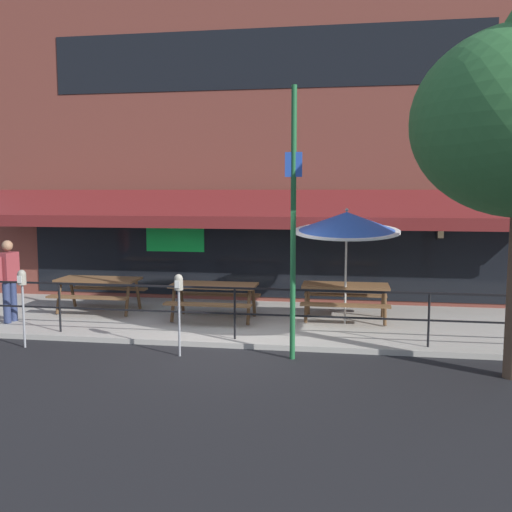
% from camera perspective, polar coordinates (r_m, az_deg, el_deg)
% --- Properties ---
extents(ground_plane, '(120.00, 120.00, 0.00)m').
position_cam_1_polar(ground_plane, '(10.39, -2.45, -9.23)').
color(ground_plane, black).
extents(patio_deck, '(15.00, 4.00, 0.10)m').
position_cam_1_polar(patio_deck, '(12.28, -0.58, -6.51)').
color(patio_deck, '#ADA89E').
rests_on(patio_deck, ground).
extents(restaurant_building, '(15.00, 1.60, 8.45)m').
position_cam_1_polar(restaurant_building, '(14.23, 0.94, 12.05)').
color(restaurant_building, brown).
rests_on(restaurant_building, ground).
extents(patio_railing, '(13.84, 0.04, 0.97)m').
position_cam_1_polar(patio_railing, '(10.49, -2.14, -4.59)').
color(patio_railing, black).
rests_on(patio_railing, patio_deck).
extents(picnic_table_left, '(1.80, 1.42, 0.76)m').
position_cam_1_polar(picnic_table_left, '(13.31, -15.46, -2.85)').
color(picnic_table_left, brown).
rests_on(picnic_table_left, patio_deck).
extents(picnic_table_centre, '(1.80, 1.42, 0.76)m').
position_cam_1_polar(picnic_table_centre, '(12.09, -4.23, -3.56)').
color(picnic_table_centre, brown).
rests_on(picnic_table_centre, patio_deck).
extents(picnic_table_right, '(1.80, 1.42, 0.76)m').
position_cam_1_polar(picnic_table_right, '(12.14, 8.93, -3.58)').
color(picnic_table_right, brown).
rests_on(picnic_table_right, patio_deck).
extents(patio_umbrella_right, '(2.14, 2.14, 2.39)m').
position_cam_1_polar(patio_umbrella_right, '(11.67, 9.05, 3.30)').
color(patio_umbrella_right, '#B7B2A8').
rests_on(patio_umbrella_right, patio_deck).
extents(pedestrian_walking, '(0.28, 0.62, 1.71)m').
position_cam_1_polar(pedestrian_walking, '(12.86, -23.49, -1.89)').
color(pedestrian_walking, navy).
rests_on(pedestrian_walking, patio_deck).
extents(parking_meter_near, '(0.15, 0.16, 1.42)m').
position_cam_1_polar(parking_meter_near, '(11.03, -22.35, -2.69)').
color(parking_meter_near, gray).
rests_on(parking_meter_near, ground).
extents(parking_meter_far, '(0.15, 0.16, 1.42)m').
position_cam_1_polar(parking_meter_far, '(9.75, -7.74, -3.40)').
color(parking_meter_far, gray).
rests_on(parking_meter_far, ground).
extents(street_sign_pole, '(0.28, 0.09, 4.51)m').
position_cam_1_polar(street_sign_pole, '(9.39, 3.75, 3.41)').
color(street_sign_pole, '#1E6033').
rests_on(street_sign_pole, ground).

